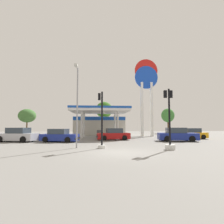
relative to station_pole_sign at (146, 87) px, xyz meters
name	(u,v)px	position (x,y,z in m)	size (l,w,h in m)	color
ground_plane	(119,152)	(-6.91, -17.57, -8.54)	(90.00, 90.00, 0.00)	slate
gas_station	(99,124)	(-8.06, 4.21, -6.38)	(9.44, 14.04, 4.54)	beige
station_pole_sign	(146,87)	(0.00, 0.00, 0.00)	(4.00, 0.56, 13.37)	white
car_0	(17,135)	(-17.36, -8.83, -7.83)	(4.65, 2.67, 1.57)	black
car_1	(113,135)	(-6.39, -7.25, -7.87)	(4.22, 2.16, 1.46)	black
car_2	(60,136)	(-12.58, -9.44, -7.88)	(4.30, 2.51, 1.45)	black
car_3	(177,135)	(0.86, -9.54, -7.83)	(4.61, 2.55, 1.56)	black
car_4	(191,134)	(4.32, -6.33, -7.88)	(4.12, 2.01, 1.45)	black
traffic_signal_0	(101,127)	(-8.07, -15.36, -6.86)	(0.63, 0.66, 4.54)	silver
traffic_signal_1	(170,130)	(-2.98, -16.62, -7.04)	(0.74, 0.74, 4.59)	silver
tree_0	(27,116)	(-24.32, 11.85, -4.51)	(3.82, 3.82, 5.57)	brown
tree_1	(104,110)	(-6.97, 9.78, -3.24)	(3.70, 3.70, 7.12)	brown
tree_2	(168,115)	(8.56, 11.95, -4.27)	(3.10, 3.10, 5.96)	brown
corner_streetlamp	(77,99)	(-10.05, -15.23, -4.58)	(0.24, 1.48, 6.53)	gray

